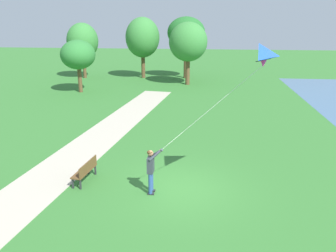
% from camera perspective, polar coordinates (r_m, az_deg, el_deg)
% --- Properties ---
extents(ground_plane, '(120.00, 120.00, 0.00)m').
position_cam_1_polar(ground_plane, '(13.48, 1.89, -10.51)').
color(ground_plane, '#33702D').
extents(walkway_path, '(6.53, 32.04, 0.02)m').
position_cam_1_polar(walkway_path, '(16.40, -16.34, -5.87)').
color(walkway_path, '#B7AD99').
rests_on(walkway_path, ground).
extents(person_kite_flyer, '(0.62, 0.52, 1.83)m').
position_cam_1_polar(person_kite_flyer, '(12.78, -2.82, -6.93)').
color(person_kite_flyer, '#232328').
rests_on(person_kite_flyer, ground).
extents(flying_kite, '(3.70, 1.18, 3.78)m').
position_cam_1_polar(flying_kite, '(11.63, 14.82, 11.21)').
color(flying_kite, blue).
extents(park_bench_near_walkway, '(0.63, 1.54, 0.88)m').
position_cam_1_polar(park_bench_near_walkway, '(14.25, -13.55, -7.10)').
color(park_bench_near_walkway, brown).
rests_on(park_bench_near_walkway, ground).
extents(tree_treeline_right, '(3.66, 3.49, 5.94)m').
position_cam_1_polar(tree_treeline_right, '(33.50, 3.37, 13.78)').
color(tree_treeline_right, brown).
rests_on(tree_treeline_right, ground).
extents(tree_treeline_left, '(2.93, 3.22, 4.52)m').
position_cam_1_polar(tree_treeline_left, '(30.96, -14.76, 11.38)').
color(tree_treeline_left, brown).
rests_on(tree_treeline_left, ground).
extents(tree_behind_path, '(3.27, 3.50, 5.79)m').
position_cam_1_polar(tree_behind_path, '(38.40, -14.04, 13.53)').
color(tree_behind_path, brown).
rests_on(tree_behind_path, ground).
extents(tree_treeline_center, '(3.95, 3.46, 6.41)m').
position_cam_1_polar(tree_treeline_center, '(37.23, 3.04, 15.23)').
color(tree_treeline_center, brown).
rests_on(tree_treeline_center, ground).
extents(tree_lakeside_far, '(3.58, 3.77, 6.36)m').
position_cam_1_polar(tree_lakeside_far, '(37.41, -4.26, 14.45)').
color(tree_lakeside_far, brown).
rests_on(tree_lakeside_far, ground).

